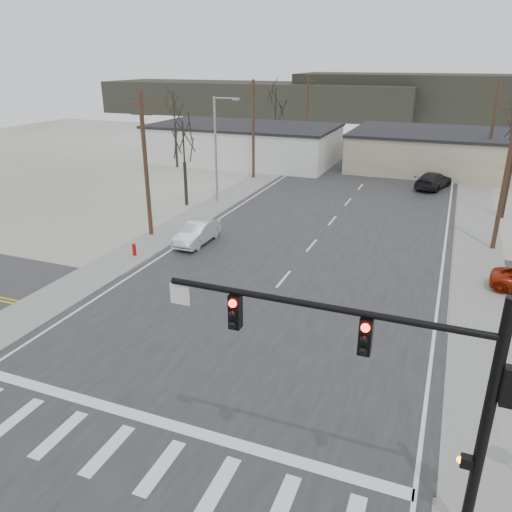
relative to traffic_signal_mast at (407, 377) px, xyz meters
The scene contains 23 objects.
ground 11.07m from the traffic_signal_mast, 141.84° to the left, with size 140.00×140.00×0.00m, color silver.
main_road 23.10m from the traffic_signal_mast, 110.42° to the left, with size 18.00×110.00×0.05m, color #262628.
cross_road 11.07m from the traffic_signal_mast, 141.84° to the left, with size 90.00×10.00×0.04m, color #262628.
sidewalk_left 32.41m from the traffic_signal_mast, 125.21° to the left, with size 3.00×90.00×0.06m, color gray.
sidewalk_right 26.75m from the traffic_signal_mast, 84.10° to the left, with size 3.00×90.00×0.06m, color gray.
traffic_signal_mast is the anchor object (origin of this frame).
fire_hydrant 23.39m from the traffic_signal_mast, 141.87° to the left, with size 0.24×0.24×0.87m.
building_left_far 52.07m from the traffic_signal_mast, 117.34° to the left, with size 22.30×12.30×4.50m.
building_right_far 50.31m from the traffic_signal_mast, 87.60° to the left, with size 26.30×14.30×4.30m.
upole_left_b 26.60m from the traffic_signal_mast, 136.81° to the left, with size 2.20×0.30×10.00m.
upole_left_c 42.85m from the traffic_signal_mast, 116.91° to the left, with size 2.20×0.30×10.00m.
upole_left_d 61.35m from the traffic_signal_mast, 108.43° to the left, with size 2.20×0.30×10.00m.
upole_right_a 24.48m from the traffic_signal_mast, 81.52° to the left, with size 2.20×0.30×10.00m.
upole_right_b 46.35m from the traffic_signal_mast, 85.54° to the left, with size 2.20×0.30×10.00m.
streetlight_main 33.84m from the traffic_signal_mast, 123.54° to the left, with size 2.40×0.25×9.00m.
tree_left_near 33.52m from the traffic_signal_mast, 128.57° to the left, with size 3.30×3.30×7.35m.
tree_left_far 56.63m from the traffic_signal_mast, 112.75° to the left, with size 3.96×3.96×8.82m.
tree_left_mid 50.12m from the traffic_signal_mast, 126.63° to the left, with size 3.96×3.96×8.82m.
hill_left 107.17m from the traffic_signal_mast, 113.59° to the left, with size 70.00×18.00×7.00m, color #333026.
hill_center 102.45m from the traffic_signal_mast, 86.02° to the left, with size 80.00×18.00×9.00m, color #333026.
sedan_crossing 23.87m from the traffic_signal_mast, 130.81° to the left, with size 1.57×4.51×1.48m, color #B3B8BE.
car_far_a 40.43m from the traffic_signal_mast, 91.72° to the left, with size 2.22×5.47×1.59m, color black.
car_far_b 53.40m from the traffic_signal_mast, 100.33° to the left, with size 1.46×3.63×1.24m, color black.
Camera 1 is at (8.21, -17.11, 11.95)m, focal length 35.00 mm.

